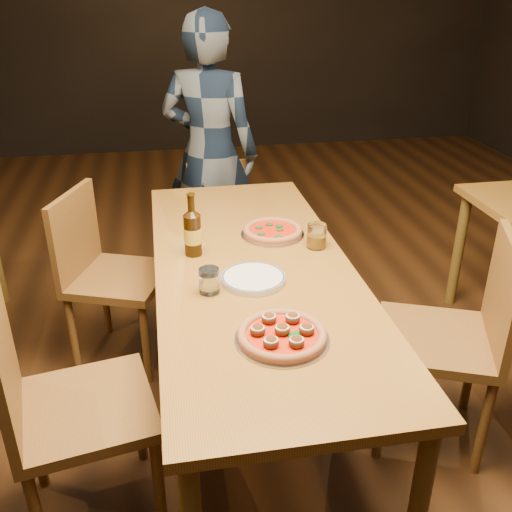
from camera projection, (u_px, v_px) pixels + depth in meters
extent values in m
plane|color=black|center=(254.00, 408.00, 2.66)|extent=(9.00, 9.00, 0.00)
plane|color=black|center=(180.00, 9.00, 5.97)|extent=(7.00, 0.00, 7.00)
cube|color=brown|center=(254.00, 270.00, 2.34)|extent=(0.80, 2.00, 0.04)
cylinder|color=brown|center=(168.00, 258.00, 3.28)|extent=(0.06, 0.06, 0.71)
cylinder|color=brown|center=(417.00, 512.00, 1.73)|extent=(0.06, 0.06, 0.71)
cylinder|color=brown|center=(283.00, 249.00, 3.39)|extent=(0.06, 0.06, 0.71)
cylinder|color=brown|center=(458.00, 250.00, 3.37)|extent=(0.06, 0.06, 0.71)
cylinder|color=#B7B7BF|center=(282.00, 339.00, 1.86)|extent=(0.31, 0.31, 0.01)
cylinder|color=#B26A4A|center=(282.00, 336.00, 1.85)|extent=(0.29, 0.29, 0.02)
torus|color=#B26A4A|center=(282.00, 334.00, 1.85)|extent=(0.29, 0.29, 0.03)
cylinder|color=red|center=(282.00, 334.00, 1.85)|extent=(0.23, 0.23, 0.00)
cylinder|color=#B7B7BF|center=(273.00, 234.00, 2.61)|extent=(0.29, 0.29, 0.01)
cylinder|color=#B26A4A|center=(273.00, 232.00, 2.60)|extent=(0.27, 0.27, 0.02)
torus|color=#B26A4A|center=(273.00, 230.00, 2.60)|extent=(0.27, 0.27, 0.03)
cylinder|color=red|center=(273.00, 230.00, 2.60)|extent=(0.21, 0.21, 0.00)
cylinder|color=white|center=(253.00, 279.00, 2.21)|extent=(0.25, 0.25, 0.02)
cylinder|color=black|center=(193.00, 235.00, 2.39)|extent=(0.07, 0.07, 0.18)
cylinder|color=black|center=(191.00, 205.00, 2.33)|extent=(0.03, 0.03, 0.09)
cylinder|color=yellow|center=(193.00, 235.00, 2.39)|extent=(0.08, 0.08, 0.07)
cylinder|color=white|center=(209.00, 281.00, 2.12)|extent=(0.08, 0.08, 0.10)
cylinder|color=#A87413|center=(317.00, 236.00, 2.47)|extent=(0.08, 0.08, 0.11)
imported|color=black|center=(210.00, 153.00, 3.51)|extent=(0.72, 0.61, 1.67)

